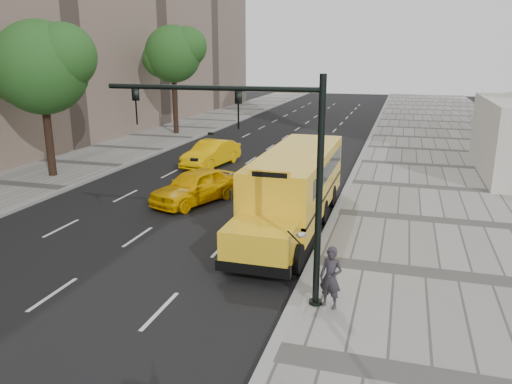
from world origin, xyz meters
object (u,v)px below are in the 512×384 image
(pedestrian, at_px, (331,278))
(traffic_signal, at_px, (267,162))
(school_bus, at_px, (295,182))
(taxi_near, at_px, (195,186))
(tree_c, at_px, (174,54))
(taxi_far, at_px, (211,154))
(tree_b, at_px, (42,67))

(pedestrian, bearing_deg, traffic_signal, -164.59)
(school_bus, xyz_separation_m, taxi_near, (-5.19, 1.60, -0.96))
(taxi_near, xyz_separation_m, traffic_signal, (5.88, -8.60, 3.28))
(school_bus, distance_m, taxi_near, 5.52)
(tree_c, bearing_deg, school_bus, -53.69)
(tree_c, height_order, taxi_near, tree_c)
(traffic_signal, bearing_deg, tree_c, 119.76)
(taxi_near, bearing_deg, tree_c, 138.53)
(tree_c, distance_m, pedestrian, 32.94)
(tree_c, distance_m, taxi_far, 14.63)
(taxi_far, distance_m, traffic_signal, 18.50)
(taxi_near, height_order, traffic_signal, traffic_signal)
(taxi_near, relative_size, traffic_signal, 0.74)
(tree_b, relative_size, pedestrian, 4.97)
(tree_c, height_order, taxi_far, tree_c)
(traffic_signal, bearing_deg, taxi_far, 116.37)
(taxi_far, height_order, traffic_signal, traffic_signal)
(taxi_near, relative_size, taxi_far, 0.97)
(school_bus, bearing_deg, tree_b, 165.44)
(pedestrian, bearing_deg, school_bus, 126.73)
(tree_b, bearing_deg, traffic_signal, -34.88)
(tree_b, distance_m, tree_c, 16.43)
(tree_c, height_order, pedestrian, tree_c)
(tree_c, bearing_deg, pedestrian, -57.51)
(taxi_far, xyz_separation_m, traffic_signal, (8.08, -16.31, 3.29))
(tree_b, xyz_separation_m, school_bus, (14.90, -3.87, -4.42))
(tree_b, bearing_deg, tree_c, 90.02)
(pedestrian, bearing_deg, tree_c, 139.68)
(tree_c, distance_m, traffic_signal, 31.56)
(school_bus, xyz_separation_m, taxi_far, (-7.39, 9.31, -0.96))
(taxi_near, height_order, pedestrian, pedestrian)
(school_bus, bearing_deg, pedestrian, -70.45)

